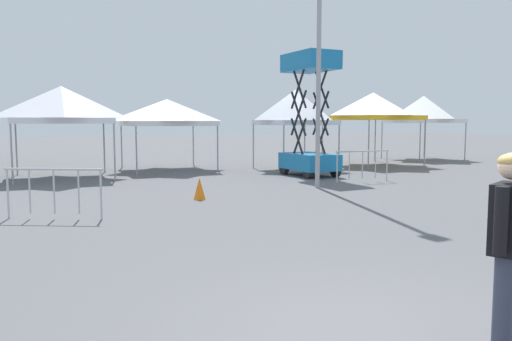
% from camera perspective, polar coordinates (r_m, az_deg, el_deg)
% --- Properties ---
extents(ground_plane, '(140.00, 140.00, 0.00)m').
position_cam_1_polar(ground_plane, '(5.11, 12.66, -18.10)').
color(ground_plane, '#5B5B5E').
extents(canopy_tent_far_left, '(3.58, 3.58, 3.31)m').
position_cam_1_polar(canopy_tent_far_left, '(19.59, -21.08, 6.92)').
color(canopy_tent_far_left, '#9E9EA3').
rests_on(canopy_tent_far_left, ground).
extents(canopy_tent_behind_right, '(3.59, 3.59, 2.98)m').
position_cam_1_polar(canopy_tent_behind_right, '(21.83, -9.98, 6.46)').
color(canopy_tent_behind_right, '#9E9EA3').
rests_on(canopy_tent_behind_right, ground).
extents(canopy_tent_right_of_center, '(2.81, 2.81, 3.39)m').
position_cam_1_polar(canopy_tent_right_of_center, '(21.69, 4.45, 7.11)').
color(canopy_tent_right_of_center, '#9E9EA3').
rests_on(canopy_tent_right_of_center, ground).
extents(canopy_tent_center, '(3.61, 3.61, 3.39)m').
position_cam_1_polar(canopy_tent_center, '(24.36, 13.05, 7.07)').
color(canopy_tent_center, '#9E9EA3').
rests_on(canopy_tent_center, ground).
extents(canopy_tent_left_of_center, '(3.34, 3.34, 3.42)m').
position_cam_1_polar(canopy_tent_left_of_center, '(28.81, 18.35, 6.56)').
color(canopy_tent_left_of_center, '#9E9EA3').
rests_on(canopy_tent_left_of_center, ground).
extents(scissor_lift, '(1.41, 2.31, 4.58)m').
position_cam_1_polar(scissor_lift, '(19.13, 6.05, 3.43)').
color(scissor_lift, black).
rests_on(scissor_lift, ground).
extents(person_foreground, '(0.61, 0.39, 1.78)m').
position_cam_1_polar(person_foreground, '(4.84, 26.60, -7.03)').
color(person_foreground, '#33384C').
rests_on(person_foreground, ground).
extents(crowd_barrier_near_person, '(1.85, 1.08, 1.08)m').
position_cam_1_polar(crowd_barrier_near_person, '(11.35, -21.84, -1.36)').
color(crowd_barrier_near_person, '#B7BABF').
rests_on(crowd_barrier_near_person, ground).
extents(crowd_barrier_mid_lot, '(2.10, 0.19, 1.08)m').
position_cam_1_polar(crowd_barrier_mid_lot, '(17.36, 11.93, 1.17)').
color(crowd_barrier_mid_lot, '#B7BABF').
rests_on(crowd_barrier_mid_lot, ground).
extents(traffic_cone_lot_center, '(0.32, 0.32, 0.57)m').
position_cam_1_polar(traffic_cone_lot_center, '(13.34, -6.39, -2.05)').
color(traffic_cone_lot_center, orange).
rests_on(traffic_cone_lot_center, ground).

